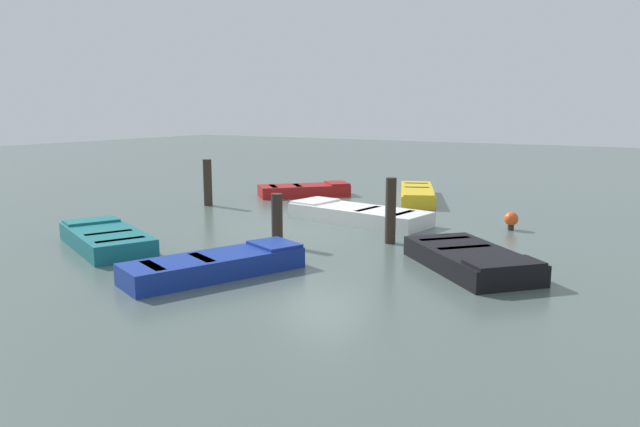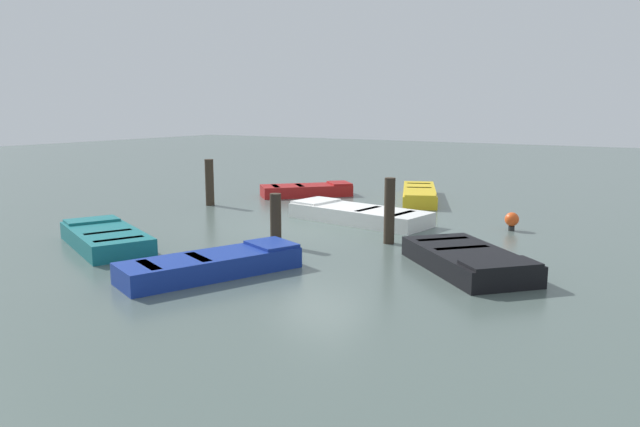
# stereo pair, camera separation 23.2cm
# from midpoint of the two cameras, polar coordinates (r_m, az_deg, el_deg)

# --- Properties ---
(ground_plane) EXTENTS (80.00, 80.00, 0.00)m
(ground_plane) POSITION_cam_midpoint_polar(r_m,az_deg,el_deg) (16.02, 0.42, -1.23)
(ground_plane) COLOR #4C5B56
(rowboat_black) EXTENTS (3.14, 3.21, 0.46)m
(rowboat_black) POSITION_cam_midpoint_polar(r_m,az_deg,el_deg) (12.07, 14.46, -4.28)
(rowboat_black) COLOR black
(rowboat_black) RESTS_ON ground_plane
(rowboat_teal) EXTENTS (2.53, 3.46, 0.46)m
(rowboat_teal) POSITION_cam_midpoint_polar(r_m,az_deg,el_deg) (14.44, -19.39, -2.19)
(rowboat_teal) COLOR #14666B
(rowboat_teal) RESTS_ON ground_plane
(rowboat_red) EXTENTS (3.10, 3.06, 0.46)m
(rowboat_red) POSITION_cam_midpoint_polar(r_m,az_deg,el_deg) (21.50, -0.95, 2.26)
(rowboat_red) COLOR maroon
(rowboat_red) RESTS_ON ground_plane
(rowboat_blue) EXTENTS (3.60, 2.28, 0.46)m
(rowboat_blue) POSITION_cam_midpoint_polar(r_m,az_deg,el_deg) (11.52, -9.66, -4.78)
(rowboat_blue) COLOR navy
(rowboat_blue) RESTS_ON ground_plane
(rowboat_white) EXTENTS (1.97, 4.20, 0.46)m
(rowboat_white) POSITION_cam_midpoint_polar(r_m,az_deg,el_deg) (16.69, 4.04, -0.04)
(rowboat_white) COLOR silver
(rowboat_white) RESTS_ON ground_plane
(rowboat_yellow) EXTENTS (4.25, 2.64, 0.46)m
(rowboat_yellow) POSITION_cam_midpoint_polar(r_m,az_deg,el_deg) (20.80, 9.78, 1.85)
(rowboat_yellow) COLOR gold
(rowboat_yellow) RESTS_ON ground_plane
(mooring_piling_mid_left) EXTENTS (0.26, 0.26, 1.21)m
(mooring_piling_mid_left) POSITION_cam_midpoint_polar(r_m,az_deg,el_deg) (13.74, -3.77, -0.59)
(mooring_piling_mid_left) COLOR #33281E
(mooring_piling_mid_left) RESTS_ON ground_plane
(mooring_piling_mid_right) EXTENTS (0.25, 0.25, 1.55)m
(mooring_piling_mid_right) POSITION_cam_midpoint_polar(r_m,az_deg,el_deg) (13.98, 7.12, 0.25)
(mooring_piling_mid_right) COLOR #33281E
(mooring_piling_mid_right) RESTS_ON ground_plane
(mooring_piling_far_left) EXTENTS (0.28, 0.28, 1.50)m
(mooring_piling_far_left) POSITION_cam_midpoint_polar(r_m,az_deg,el_deg) (19.70, -10.18, 2.95)
(mooring_piling_far_left) COLOR #33281E
(mooring_piling_far_left) RESTS_ON ground_plane
(marker_buoy) EXTENTS (0.36, 0.36, 0.48)m
(marker_buoy) POSITION_cam_midpoint_polar(r_m,az_deg,el_deg) (16.22, 18.24, -0.58)
(marker_buoy) COLOR #262626
(marker_buoy) RESTS_ON ground_plane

